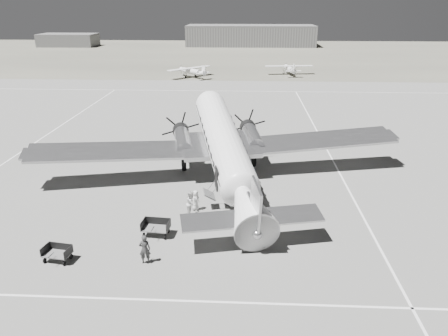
% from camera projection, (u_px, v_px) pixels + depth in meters
% --- Properties ---
extents(ground, '(260.00, 260.00, 0.00)m').
position_uv_depth(ground, '(195.00, 187.00, 34.48)').
color(ground, slate).
rests_on(ground, ground).
extents(taxi_line_near, '(60.00, 0.15, 0.01)m').
position_uv_depth(taxi_line_near, '(163.00, 300.00, 21.41)').
color(taxi_line_near, silver).
rests_on(taxi_line_near, ground).
extents(taxi_line_right, '(0.15, 80.00, 0.01)m').
position_uv_depth(taxi_line_right, '(349.00, 190.00, 33.91)').
color(taxi_line_right, silver).
rests_on(taxi_line_right, ground).
extents(taxi_line_left, '(0.15, 60.00, 0.01)m').
position_uv_depth(taxi_line_left, '(32.00, 145.00, 44.67)').
color(taxi_line_left, silver).
rests_on(taxi_line_left, ground).
extents(taxi_line_horizon, '(90.00, 0.15, 0.01)m').
position_uv_depth(taxi_line_horizon, '(223.00, 91.00, 71.81)').
color(taxi_line_horizon, silver).
rests_on(taxi_line_horizon, ground).
extents(grass_infield, '(260.00, 90.00, 0.01)m').
position_uv_depth(grass_infield, '(233.00, 54.00, 123.14)').
color(grass_infield, '#676556').
rests_on(grass_infield, ground).
extents(hangar_main, '(42.00, 14.00, 6.60)m').
position_uv_depth(hangar_main, '(251.00, 35.00, 145.06)').
color(hangar_main, slate).
rests_on(hangar_main, ground).
extents(shed_secondary, '(18.00, 10.00, 4.00)m').
position_uv_depth(shed_secondary, '(68.00, 40.00, 143.72)').
color(shed_secondary, '#565656').
rests_on(shed_secondary, ground).
extents(dc3_airliner, '(35.17, 27.99, 5.94)m').
position_uv_depth(dc3_airliner, '(225.00, 150.00, 33.90)').
color(dc3_airliner, '#B5B5B8').
rests_on(dc3_airliner, ground).
extents(light_plane_left, '(12.75, 12.76, 2.07)m').
position_uv_depth(light_plane_left, '(191.00, 72.00, 84.34)').
color(light_plane_left, white).
rests_on(light_plane_left, ground).
extents(light_plane_right, '(10.64, 9.07, 2.01)m').
position_uv_depth(light_plane_right, '(289.00, 70.00, 87.57)').
color(light_plane_right, white).
rests_on(light_plane_right, ground).
extents(baggage_cart_near, '(1.90, 1.42, 1.01)m').
position_uv_depth(baggage_cart_near, '(156.00, 228.00, 27.23)').
color(baggage_cart_near, '#565656').
rests_on(baggage_cart_near, ground).
extents(baggage_cart_far, '(1.74, 1.36, 0.89)m').
position_uv_depth(baggage_cart_far, '(57.00, 254.00, 24.55)').
color(baggage_cart_far, '#565656').
rests_on(baggage_cart_far, ground).
extents(ground_crew, '(0.69, 0.51, 1.73)m').
position_uv_depth(ground_crew, '(145.00, 249.00, 24.21)').
color(ground_crew, '#2E2E2E').
rests_on(ground_crew, ground).
extents(ramp_agent, '(0.78, 0.95, 1.82)m').
position_uv_depth(ramp_agent, '(191.00, 203.00, 29.61)').
color(ramp_agent, silver).
rests_on(ramp_agent, ground).
extents(passenger, '(0.70, 0.84, 1.46)m').
position_uv_depth(passenger, '(196.00, 200.00, 30.50)').
color(passenger, silver).
rests_on(passenger, ground).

